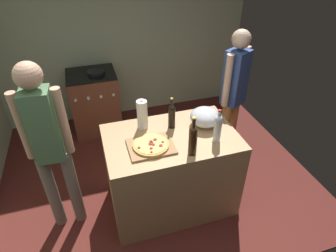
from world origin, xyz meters
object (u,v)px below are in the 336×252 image
mixing_bowl (205,117)px  wine_bottle_dark (218,127)px  paper_towel_roll (142,115)px  wine_bottle_amber (172,115)px  person_in_stripes (49,143)px  stove (95,102)px  person_in_red (234,92)px  wine_bottle_clear (193,139)px  pizza (151,144)px

mixing_bowl → wine_bottle_dark: wine_bottle_dark is taller
paper_towel_roll → wine_bottle_amber: bearing=-16.8°
person_in_stripes → paper_towel_roll: bearing=10.2°
mixing_bowl → stove: size_ratio=0.32×
wine_bottle_dark → person_in_red: (0.52, 0.68, -0.08)m
paper_towel_roll → stove: paper_towel_roll is taller
wine_bottle_clear → person_in_stripes: 1.20m
pizza → mixing_bowl: 0.62m
wine_bottle_amber → person_in_stripes: (-1.10, -0.07, -0.03)m
wine_bottle_clear → wine_bottle_dark: 0.29m
person_in_stripes → wine_bottle_dark: bearing=-10.2°
pizza → person_in_red: size_ratio=0.19×
person_in_red → mixing_bowl: bearing=-142.0°
paper_towel_roll → person_in_stripes: (-0.84, -0.15, -0.04)m
paper_towel_roll → wine_bottle_dark: bearing=-34.8°
mixing_bowl → paper_towel_roll: (-0.58, 0.14, 0.05)m
person_in_stripes → wine_bottle_amber: bearing=3.7°
pizza → wine_bottle_clear: bearing=-30.7°
pizza → person_in_stripes: (-0.83, 0.17, 0.08)m
wine_bottle_clear → person_in_stripes: (-1.15, 0.36, -0.05)m
wine_bottle_amber → person_in_red: 0.92m
wine_bottle_amber → person_in_stripes: person_in_stripes is taller
pizza → person_in_stripes: size_ratio=0.19×
wine_bottle_amber → wine_bottle_dark: wine_bottle_dark is taller
stove → wine_bottle_dark: bearing=-62.2°
stove → mixing_bowl: bearing=-58.3°
wine_bottle_clear → stove: 2.15m
paper_towel_roll → person_in_red: (1.11, 0.27, -0.07)m
wine_bottle_amber → wine_bottle_dark: bearing=-45.7°
wine_bottle_amber → pizza: bearing=-137.9°
mixing_bowl → stove: 1.92m
pizza → wine_bottle_amber: wine_bottle_amber is taller
wine_bottle_amber → person_in_red: person_in_red is taller
wine_bottle_dark → stove: (-0.97, 1.84, -0.60)m
mixing_bowl → wine_bottle_amber: bearing=169.5°
wine_bottle_dark → person_in_stripes: bearing=169.8°
paper_towel_roll → person_in_stripes: 0.85m
wine_bottle_dark → person_in_red: bearing=52.3°
pizza → person_in_red: bearing=28.1°
wine_bottle_amber → person_in_red: bearing=22.6°
pizza → wine_bottle_dark: wine_bottle_dark is taller
paper_towel_roll → wine_bottle_dark: size_ratio=0.89×
mixing_bowl → paper_towel_roll: size_ratio=1.00×
paper_towel_roll → person_in_stripes: bearing=-169.8°
mixing_bowl → person_in_stripes: (-1.42, -0.01, 0.02)m
stove → person_in_red: bearing=-37.8°
person_in_red → wine_bottle_clear: bearing=-135.7°
wine_bottle_amber → stove: 1.74m
mixing_bowl → stove: mixing_bowl is taller
mixing_bowl → wine_bottle_dark: bearing=-89.9°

